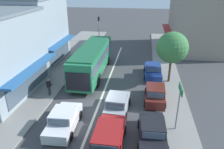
{
  "coord_description": "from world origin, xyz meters",
  "views": [
    {
      "loc": [
        3.55,
        -15.31,
        9.87
      ],
      "look_at": [
        0.56,
        4.39,
        1.2
      ],
      "focal_mm": 35.0,
      "sensor_mm": 36.0,
      "label": 1
    }
  ],
  "objects": [
    {
      "name": "sidewalk_left",
      "position": [
        -6.8,
        6.0,
        0.07
      ],
      "size": [
        5.2,
        44.0,
        0.14
      ],
      "primitive_type": "cube",
      "color": "gray",
      "rests_on": "ground"
    },
    {
      "name": "directional_road_sign",
      "position": [
        6.1,
        -2.07,
        2.68
      ],
      "size": [
        0.1,
        1.4,
        3.6
      ],
      "color": "gray",
      "rests_on": "ground"
    },
    {
      "name": "ground_plane",
      "position": [
        0.0,
        0.0,
        0.0
      ],
      "size": [
        140.0,
        140.0,
        0.0
      ],
      "primitive_type": "plane",
      "color": "#3F3F42"
    },
    {
      "name": "parked_sedan_kerb_third",
      "position": [
        4.67,
        7.27,
        0.66
      ],
      "size": [
        1.97,
        4.24,
        1.47
      ],
      "color": "navy",
      "rests_on": "ground"
    },
    {
      "name": "kerb_right",
      "position": [
        6.2,
        6.0,
        0.06
      ],
      "size": [
        2.8,
        44.0,
        0.12
      ],
      "primitive_type": "cube",
      "color": "gray",
      "rests_on": "ground"
    },
    {
      "name": "building_right_far",
      "position": [
        11.48,
        18.92,
        4.78
      ],
      "size": [
        9.09,
        10.93,
        9.57
      ],
      "color": "gray",
      "rests_on": "ground"
    },
    {
      "name": "lane_centre_line",
      "position": [
        0.0,
        4.0,
        0.0
      ],
      "size": [
        0.2,
        28.0,
        0.01
      ],
      "primitive_type": "cube",
      "color": "silver",
      "rests_on": "ground"
    },
    {
      "name": "pedestrian_with_handbag_near",
      "position": [
        -4.74,
        1.29,
        1.07
      ],
      "size": [
        0.29,
        0.66,
        1.63
      ],
      "color": "#333338",
      "rests_on": "sidewalk_left"
    },
    {
      "name": "wagon_queue_gap_filler",
      "position": [
        1.7,
        -4.53,
        0.75
      ],
      "size": [
        1.95,
        4.51,
        1.58
      ],
      "color": "maroon",
      "rests_on": "ground"
    },
    {
      "name": "shopfront_mid_block",
      "position": [
        -10.18,
        9.94,
        4.04
      ],
      "size": [
        7.29,
        8.27,
        8.1
      ],
      "color": "#84939E",
      "rests_on": "ground"
    },
    {
      "name": "city_bus",
      "position": [
        -2.05,
        6.9,
        1.88
      ],
      "size": [
        2.78,
        10.87,
        3.23
      ],
      "color": "#237A4C",
      "rests_on": "ground"
    },
    {
      "name": "traffic_light_downstreet",
      "position": [
        -4.26,
        21.27,
        2.85
      ],
      "size": [
        0.33,
        0.24,
        4.2
      ],
      "color": "gray",
      "rests_on": "ground"
    },
    {
      "name": "street_tree_right",
      "position": [
        6.31,
        6.02,
        3.75
      ],
      "size": [
        3.11,
        3.11,
        5.32
      ],
      "color": "brown",
      "rests_on": "ground"
    },
    {
      "name": "parked_sedan_kerb_front",
      "position": [
        4.42,
        -3.39,
        0.66
      ],
      "size": [
        2.0,
        4.25,
        1.47
      ],
      "color": "black",
      "rests_on": "ground"
    },
    {
      "name": "pedestrian_far_walker",
      "position": [
        -4.65,
        11.47,
        1.07
      ],
      "size": [
        0.55,
        0.56,
        1.63
      ],
      "color": "#333338",
      "rests_on": "sidewalk_left"
    },
    {
      "name": "sedan_behind_bus_mid",
      "position": [
        -1.82,
        -2.98,
        0.66
      ],
      "size": [
        2.02,
        4.27,
        1.47
      ],
      "color": "silver",
      "rests_on": "ground"
    },
    {
      "name": "hatchback_adjacent_lane_trail",
      "position": [
        1.7,
        -0.3,
        0.71
      ],
      "size": [
        1.94,
        3.77,
        1.54
      ],
      "color": "#9EA3A8",
      "rests_on": "ground"
    },
    {
      "name": "pedestrian_browsing_midblock",
      "position": [
        -4.98,
        7.98,
        1.07
      ],
      "size": [
        0.54,
        0.32,
        1.63
      ],
      "color": "#232838",
      "rests_on": "sidewalk_left"
    },
    {
      "name": "parked_hatchback_kerb_second",
      "position": [
        4.76,
        1.82,
        0.71
      ],
      "size": [
        1.87,
        3.73,
        1.54
      ],
      "color": "#561E19",
      "rests_on": "ground"
    }
  ]
}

